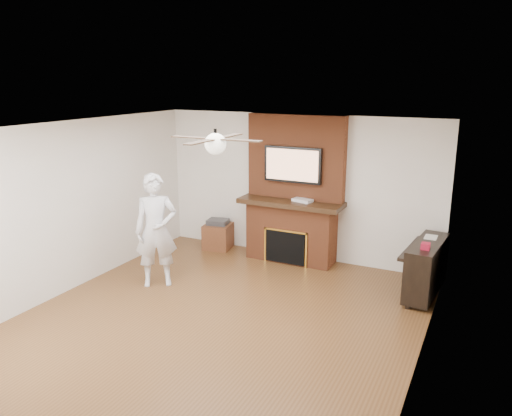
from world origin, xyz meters
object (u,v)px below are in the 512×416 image
at_px(fireplace, 293,204).
at_px(side_table, 218,235).
at_px(person, 156,230).
at_px(piano, 426,267).

relative_size(fireplace, side_table, 4.54).
height_order(person, side_table, person).
relative_size(fireplace, person, 1.44).
distance_m(fireplace, side_table, 1.63).
relative_size(person, side_table, 3.14).
height_order(fireplace, piano, fireplace).
bearing_deg(person, side_table, 54.41).
height_order(person, piano, person).
bearing_deg(piano, side_table, 177.79).
bearing_deg(side_table, person, -98.86).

